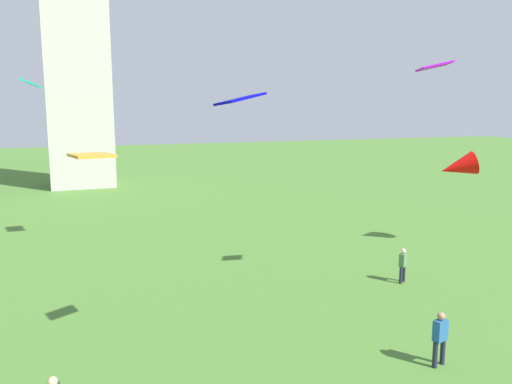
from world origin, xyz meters
TOP-DOWN VIEW (x-y plane):
  - person_0 at (2.67, 10.82)m, footprint 0.54×0.36m
  - person_1 at (6.70, 17.64)m, footprint 0.49×0.43m
  - kite_flying_0 at (6.52, 16.04)m, footprint 1.53×1.27m
  - kite_flying_2 at (-7.20, 14.41)m, footprint 1.28×1.69m
  - kite_flying_3 at (13.63, 21.68)m, footprint 2.60×2.20m
  - kite_flying_4 at (-8.86, 25.39)m, footprint 0.98×1.19m
  - kite_flying_5 at (-3.26, 12.80)m, footprint 1.45×1.21m

SIDE VIEW (x-z plane):
  - person_1 at x=6.70m, z-range 0.11..1.75m
  - person_0 at x=2.67m, z-range 0.12..1.89m
  - kite_flying_3 at x=13.63m, z-range 3.83..5.67m
  - kite_flying_2 at x=-7.20m, z-range 6.66..6.77m
  - kite_flying_5 at x=-3.26m, z-range 8.10..8.50m
  - kite_flying_4 at x=-8.86m, z-range 9.02..9.45m
  - kite_flying_0 at x=6.52m, z-range 9.57..9.99m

